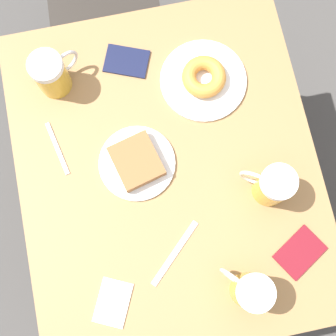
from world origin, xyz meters
TOP-DOWN VIEW (x-y plane):
  - ground_plane at (0.00, 0.00)m, footprint 8.00×8.00m
  - table at (0.00, 0.00)m, footprint 0.84×1.00m
  - plate_with_cake at (-0.08, 0.03)m, footprint 0.21×0.21m
  - plate_with_donut at (0.15, 0.24)m, footprint 0.25×0.25m
  - beer_mug_left at (-0.26, 0.32)m, footprint 0.13×0.10m
  - beer_mug_center at (0.14, -0.36)m, footprint 0.12×0.12m
  - beer_mug_right at (0.26, -0.11)m, footprint 0.13×0.10m
  - napkin_folded at (-0.22, -0.32)m, footprint 0.12×0.14m
  - fork at (-0.29, 0.12)m, footprint 0.05×0.16m
  - knife at (-0.03, -0.23)m, footprint 0.16×0.15m
  - passport_near_edge at (0.30, -0.30)m, footprint 0.15×0.14m
  - passport_far_edge at (-0.05, 0.34)m, footprint 0.15×0.13m

SIDE VIEW (x-z plane):
  - ground_plane at x=0.00m, z-range 0.00..0.00m
  - table at x=0.00m, z-range 0.30..1.01m
  - knife at x=-0.03m, z-range 0.71..0.72m
  - fork at x=-0.29m, z-range 0.71..0.72m
  - napkin_folded at x=-0.22m, z-range 0.71..0.72m
  - passport_near_edge at x=0.30m, z-range 0.71..0.72m
  - passport_far_edge at x=-0.05m, z-range 0.71..0.72m
  - plate_with_cake at x=-0.08m, z-range 0.71..0.75m
  - plate_with_donut at x=0.15m, z-range 0.71..0.76m
  - beer_mug_left at x=-0.26m, z-range 0.71..0.85m
  - beer_mug_center at x=0.14m, z-range 0.71..0.85m
  - beer_mug_right at x=0.26m, z-range 0.71..0.85m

